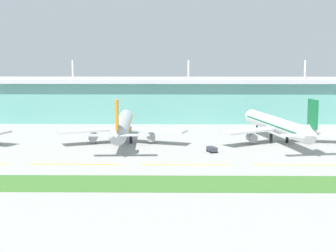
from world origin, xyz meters
TOP-DOWN VIEW (x-y plane):
  - ground_plane at (0.00, 0.00)m, footprint 600.00×600.00m
  - terminal_building at (-0.00, 107.33)m, footprint 288.00×34.00m
  - airliner_near_middle at (-26.21, 41.17)m, footprint 48.76×66.90m
  - airliner_far_middle at (32.53, 42.91)m, footprint 47.83×66.73m
  - taxiway_stripe_mid_west at (-37.00, 1.79)m, footprint 28.00×0.70m
  - taxiway_stripe_centre at (-3.00, 1.79)m, footprint 28.00×0.70m
  - taxiway_stripe_mid_east at (31.00, 1.79)m, footprint 28.00×0.70m
  - grass_verge at (0.00, -21.99)m, footprint 300.00×18.00m
  - pushback_tug at (6.29, 22.32)m, footprint 3.73×4.95m

SIDE VIEW (x-z plane):
  - ground_plane at x=0.00m, z-range 0.00..0.00m
  - taxiway_stripe_mid_west at x=-37.00m, z-range 0.00..0.04m
  - taxiway_stripe_centre at x=-3.00m, z-range 0.00..0.04m
  - taxiway_stripe_mid_east at x=31.00m, z-range 0.00..0.04m
  - grass_verge at x=0.00m, z-range 0.00..0.10m
  - pushback_tug at x=6.29m, z-range 0.18..2.03m
  - airliner_near_middle at x=-26.21m, z-range -3.00..15.90m
  - airliner_far_middle at x=32.53m, z-range -3.00..15.90m
  - terminal_building at x=0.00m, z-range -4.30..25.75m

